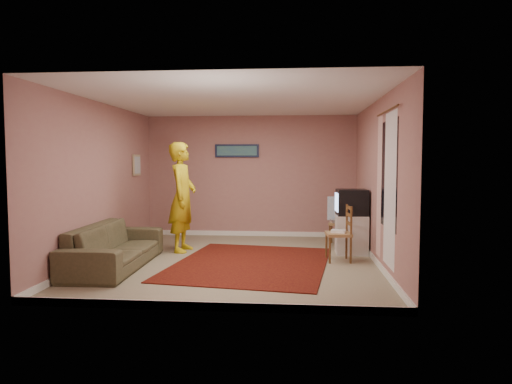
# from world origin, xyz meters

# --- Properties ---
(ground) EXTENTS (5.00, 5.00, 0.00)m
(ground) POSITION_xyz_m (0.00, 0.00, 0.00)
(ground) COLOR gray
(ground) RESTS_ON ground
(wall_back) EXTENTS (4.50, 0.02, 2.60)m
(wall_back) POSITION_xyz_m (0.00, 2.50, 1.30)
(wall_back) COLOR #A5756D
(wall_back) RESTS_ON ground
(wall_front) EXTENTS (4.50, 0.02, 2.60)m
(wall_front) POSITION_xyz_m (0.00, -2.50, 1.30)
(wall_front) COLOR #A5756D
(wall_front) RESTS_ON ground
(wall_left) EXTENTS (0.02, 5.00, 2.60)m
(wall_left) POSITION_xyz_m (-2.25, 0.00, 1.30)
(wall_left) COLOR #A5756D
(wall_left) RESTS_ON ground
(wall_right) EXTENTS (0.02, 5.00, 2.60)m
(wall_right) POSITION_xyz_m (2.25, 0.00, 1.30)
(wall_right) COLOR #A5756D
(wall_right) RESTS_ON ground
(ceiling) EXTENTS (4.50, 5.00, 0.02)m
(ceiling) POSITION_xyz_m (0.00, 0.00, 2.60)
(ceiling) COLOR white
(ceiling) RESTS_ON wall_back
(baseboard_back) EXTENTS (4.50, 0.02, 0.10)m
(baseboard_back) POSITION_xyz_m (0.00, 2.49, 0.05)
(baseboard_back) COLOR white
(baseboard_back) RESTS_ON ground
(baseboard_front) EXTENTS (4.50, 0.02, 0.10)m
(baseboard_front) POSITION_xyz_m (0.00, -2.49, 0.05)
(baseboard_front) COLOR white
(baseboard_front) RESTS_ON ground
(baseboard_left) EXTENTS (0.02, 5.00, 0.10)m
(baseboard_left) POSITION_xyz_m (-2.24, 0.00, 0.05)
(baseboard_left) COLOR white
(baseboard_left) RESTS_ON ground
(baseboard_right) EXTENTS (0.02, 5.00, 0.10)m
(baseboard_right) POSITION_xyz_m (2.24, 0.00, 0.05)
(baseboard_right) COLOR white
(baseboard_right) RESTS_ON ground
(window) EXTENTS (0.01, 1.10, 1.50)m
(window) POSITION_xyz_m (2.24, -0.90, 1.45)
(window) COLOR black
(window) RESTS_ON wall_right
(curtain_sheer) EXTENTS (0.01, 0.75, 2.10)m
(curtain_sheer) POSITION_xyz_m (2.23, -1.05, 1.25)
(curtain_sheer) COLOR white
(curtain_sheer) RESTS_ON wall_right
(curtain_floral) EXTENTS (0.01, 0.35, 2.10)m
(curtain_floral) POSITION_xyz_m (2.21, -0.35, 1.25)
(curtain_floral) COLOR white
(curtain_floral) RESTS_ON wall_right
(curtain_rod) EXTENTS (0.02, 1.40, 0.02)m
(curtain_rod) POSITION_xyz_m (2.20, -0.90, 2.32)
(curtain_rod) COLOR brown
(curtain_rod) RESTS_ON wall_right
(picture_back) EXTENTS (0.95, 0.04, 0.28)m
(picture_back) POSITION_xyz_m (-0.30, 2.47, 1.85)
(picture_back) COLOR #141B38
(picture_back) RESTS_ON wall_back
(picture_left) EXTENTS (0.04, 0.38, 0.42)m
(picture_left) POSITION_xyz_m (-2.22, 1.60, 1.55)
(picture_left) COLOR tan
(picture_left) RESTS_ON wall_left
(area_rug) EXTENTS (2.71, 3.21, 0.02)m
(area_rug) POSITION_xyz_m (0.26, -0.19, 0.01)
(area_rug) COLOR #330509
(area_rug) RESTS_ON ground
(tv_cabinet) EXTENTS (0.54, 0.49, 0.68)m
(tv_cabinet) POSITION_xyz_m (1.95, 0.76, 0.34)
(tv_cabinet) COLOR silver
(tv_cabinet) RESTS_ON ground
(crt_tv) EXTENTS (0.55, 0.49, 0.45)m
(crt_tv) POSITION_xyz_m (1.94, 0.76, 0.91)
(crt_tv) COLOR black
(crt_tv) RESTS_ON tv_cabinet
(chair_a) EXTENTS (0.45, 0.44, 0.47)m
(chair_a) POSITION_xyz_m (1.82, 1.59, 0.53)
(chair_a) COLOR #A68150
(chair_a) RESTS_ON ground
(dvd_player) EXTENTS (0.36, 0.28, 0.06)m
(dvd_player) POSITION_xyz_m (1.82, 1.59, 0.47)
(dvd_player) COLOR silver
(dvd_player) RESTS_ON chair_a
(blue_throw) EXTENTS (0.44, 0.06, 0.47)m
(blue_throw) POSITION_xyz_m (1.82, 1.78, 0.69)
(blue_throw) COLOR #94CBF3
(blue_throw) RESTS_ON chair_a
(chair_b) EXTENTS (0.43, 0.45, 0.50)m
(chair_b) POSITION_xyz_m (1.67, 0.13, 0.56)
(chair_b) COLOR #A68150
(chair_b) RESTS_ON ground
(game_console) EXTENTS (0.26, 0.22, 0.05)m
(game_console) POSITION_xyz_m (1.67, 0.13, 0.49)
(game_console) COLOR white
(game_console) RESTS_ON chair_b
(sofa) EXTENTS (0.93, 2.29, 0.66)m
(sofa) POSITION_xyz_m (-1.80, -0.60, 0.33)
(sofa) COLOR brown
(sofa) RESTS_ON ground
(person) EXTENTS (0.50, 0.73, 1.97)m
(person) POSITION_xyz_m (-1.07, 0.72, 0.98)
(person) COLOR gold
(person) RESTS_ON ground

